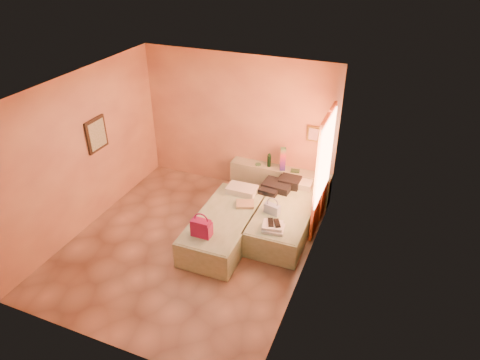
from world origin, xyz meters
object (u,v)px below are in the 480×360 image
object	(u,v)px
headboard_ledge	(280,182)
towel_stack	(273,227)
bed_right	(285,218)
water_bottle	(269,160)
bed_left	(225,227)
flower_vase	(321,169)
magenta_handbag	(202,227)
blue_handbag	(272,209)
green_book	(295,171)

from	to	relation	value
headboard_ledge	towel_stack	xyz separation A→B (m)	(0.44, -1.78, 0.23)
bed_right	water_bottle	bearing A→B (deg)	122.11
water_bottle	bed_left	bearing A→B (deg)	-97.57
flower_vase	magenta_handbag	world-z (taller)	flower_vase
magenta_handbag	blue_handbag	xyz separation A→B (m)	(0.85, 1.00, -0.06)
headboard_ledge	blue_handbag	distance (m)	1.39
magenta_handbag	blue_handbag	bearing A→B (deg)	49.28
water_bottle	green_book	size ratio (longest dim) A/B	1.56
towel_stack	headboard_ledge	bearing A→B (deg)	104.07
bed_left	magenta_handbag	distance (m)	0.76
headboard_ledge	bed_left	distance (m)	1.76
bed_left	blue_handbag	xyz separation A→B (m)	(0.74, 0.36, 0.34)
bed_left	water_bottle	size ratio (longest dim) A/B	7.41
flower_vase	magenta_handbag	xyz separation A→B (m)	(-1.38, -2.38, -0.12)
bed_left	flower_vase	xyz separation A→B (m)	(1.27, 1.74, 0.52)
headboard_ledge	green_book	world-z (taller)	green_book
water_bottle	flower_vase	distance (m)	1.04
bed_left	green_book	distance (m)	1.90
green_book	magenta_handbag	distance (m)	2.49
bed_left	water_bottle	distance (m)	1.79
green_book	blue_handbag	xyz separation A→B (m)	(-0.03, -1.32, -0.07)
water_bottle	flower_vase	bearing A→B (deg)	2.39
bed_left	green_book	size ratio (longest dim) A/B	11.55
bed_right	towel_stack	size ratio (longest dim) A/B	5.71
water_bottle	blue_handbag	distance (m)	1.44
bed_left	flower_vase	distance (m)	2.21
water_bottle	magenta_handbag	size ratio (longest dim) A/B	0.83
towel_stack	water_bottle	bearing A→B (deg)	111.14
headboard_ledge	magenta_handbag	size ratio (longest dim) A/B	6.33
water_bottle	flower_vase	world-z (taller)	water_bottle
water_bottle	towel_stack	world-z (taller)	water_bottle
bed_left	towel_stack	distance (m)	0.96
magenta_handbag	towel_stack	xyz separation A→B (m)	(1.02, 0.56, -0.10)
blue_handbag	towel_stack	bearing A→B (deg)	-55.15
blue_handbag	towel_stack	size ratio (longest dim) A/B	0.80
flower_vase	headboard_ledge	bearing A→B (deg)	-177.45
green_book	flower_vase	distance (m)	0.51
green_book	blue_handbag	bearing A→B (deg)	-100.95
headboard_ledge	magenta_handbag	distance (m)	2.43
water_bottle	towel_stack	xyz separation A→B (m)	(0.68, -1.77, -0.23)
headboard_ledge	bed_left	bearing A→B (deg)	-105.25
flower_vase	bed_left	bearing A→B (deg)	-126.11
bed_right	headboard_ledge	bearing A→B (deg)	111.76
bed_left	magenta_handbag	xyz separation A→B (m)	(-0.12, -0.64, 0.40)
bed_right	flower_vase	world-z (taller)	flower_vase
bed_left	blue_handbag	size ratio (longest dim) A/B	7.13
blue_handbag	bed_right	bearing A→B (deg)	74.04
bed_left	towel_stack	size ratio (longest dim) A/B	5.71
bed_right	blue_handbag	bearing A→B (deg)	-120.43
magenta_handbag	towel_stack	size ratio (longest dim) A/B	0.92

